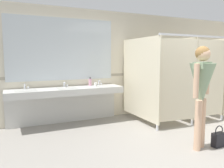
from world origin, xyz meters
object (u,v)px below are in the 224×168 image
(person_standing, at_px, (202,85))
(paper_cup, at_px, (96,85))
(handbag, at_px, (219,139))
(soap_dispenser, at_px, (90,82))

(person_standing, height_order, paper_cup, person_standing)
(paper_cup, bearing_deg, person_standing, -66.01)
(handbag, relative_size, paper_cup, 3.86)
(soap_dispenser, relative_size, paper_cup, 2.10)
(person_standing, xyz_separation_m, paper_cup, (-0.97, 2.17, -0.18))
(handbag, bearing_deg, person_standing, 166.50)
(handbag, distance_m, soap_dispenser, 2.93)
(person_standing, xyz_separation_m, handbag, (0.35, -0.08, -0.92))
(person_standing, bearing_deg, handbag, -13.50)
(handbag, bearing_deg, paper_cup, 120.26)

